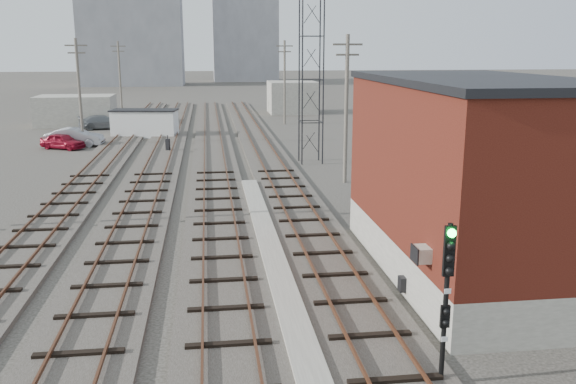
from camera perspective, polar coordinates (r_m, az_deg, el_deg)
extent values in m
plane|color=#282621|center=(68.97, -5.92, 6.44)|extent=(320.00, 320.00, 0.00)
cube|color=#332D28|center=(48.34, -2.20, 3.68)|extent=(3.20, 90.00, 0.20)
cube|color=#4C2816|center=(48.25, -3.05, 3.93)|extent=(0.07, 90.00, 0.12)
cube|color=#4C2816|center=(48.38, -1.35, 3.97)|extent=(0.07, 90.00, 0.12)
cube|color=#332D28|center=(48.15, -6.95, 3.55)|extent=(3.20, 90.00, 0.20)
cube|color=#4C2816|center=(48.11, -7.81, 3.80)|extent=(0.07, 90.00, 0.12)
cube|color=#4C2816|center=(48.12, -6.10, 3.85)|extent=(0.07, 90.00, 0.12)
cube|color=#332D28|center=(48.28, -11.71, 3.40)|extent=(3.20, 90.00, 0.20)
cube|color=#4C2816|center=(48.30, -12.57, 3.64)|extent=(0.07, 90.00, 0.12)
cube|color=#4C2816|center=(48.19, -10.87, 3.70)|extent=(0.07, 90.00, 0.12)
cube|color=#332D28|center=(48.74, -16.41, 3.23)|extent=(3.20, 90.00, 0.20)
cube|color=#4C2816|center=(48.82, -17.26, 3.46)|extent=(0.07, 90.00, 0.12)
cube|color=#4C2816|center=(48.60, -15.59, 3.52)|extent=(0.07, 90.00, 0.12)
cube|color=gray|center=(23.98, -1.37, -6.33)|extent=(0.90, 28.00, 0.26)
cube|color=gray|center=(23.71, 16.33, -5.54)|extent=(6.00, 12.00, 1.50)
cube|color=#5B2115|center=(22.85, 16.89, 2.81)|extent=(6.00, 12.00, 5.50)
cube|color=black|center=(22.54, 17.39, 9.94)|extent=(6.20, 12.20, 0.25)
cube|color=beige|center=(18.55, 12.39, -5.69)|extent=(0.45, 0.62, 0.45)
cube|color=black|center=(20.96, 10.62, -8.45)|extent=(0.20, 0.35, 0.50)
cylinder|color=black|center=(43.23, 1.36, 12.41)|extent=(0.10, 0.10, 15.00)
cylinder|color=black|center=(43.48, 3.36, 12.39)|extent=(0.10, 0.10, 15.00)
cylinder|color=black|center=(44.71, 1.06, 12.44)|extent=(0.10, 0.10, 15.00)
cylinder|color=black|center=(44.96, 2.99, 12.43)|extent=(0.10, 0.10, 15.00)
cylinder|color=#595147|center=(54.63, -18.92, 8.75)|extent=(0.24, 0.24, 9.00)
cube|color=#595147|center=(54.50, -19.23, 12.83)|extent=(1.80, 0.12, 0.12)
cube|color=#595147|center=(54.50, -19.18, 12.20)|extent=(1.40, 0.12, 0.12)
cylinder|color=#595147|center=(79.26, -15.44, 10.19)|extent=(0.24, 0.24, 9.00)
cube|color=#595147|center=(79.17, -15.62, 13.01)|extent=(1.80, 0.12, 0.12)
cube|color=#595147|center=(79.17, -15.59, 12.57)|extent=(1.40, 0.12, 0.12)
cylinder|color=#595147|center=(37.59, 5.47, 7.63)|extent=(0.24, 0.24, 9.00)
cube|color=#595147|center=(37.41, 5.61, 13.58)|extent=(1.80, 0.12, 0.12)
cube|color=#595147|center=(37.41, 5.59, 12.66)|extent=(1.40, 0.12, 0.12)
cylinder|color=#595147|center=(67.09, -0.32, 10.17)|extent=(0.24, 0.24, 9.00)
cube|color=#595147|center=(66.99, -0.32, 13.51)|extent=(1.80, 0.12, 0.12)
cube|color=#595147|center=(66.99, -0.32, 12.99)|extent=(1.40, 0.12, 0.12)
cube|color=gray|center=(144.52, -14.44, 15.63)|extent=(22.00, 14.00, 30.00)
cube|color=gray|center=(158.84, -4.07, 15.04)|extent=(16.00, 12.00, 26.00)
cube|color=gray|center=(70.21, -19.22, 7.21)|extent=(8.00, 5.00, 3.20)
cube|color=gray|center=(79.45, 0.40, 8.86)|extent=(6.00, 6.00, 4.00)
cube|color=gray|center=(16.42, 14.08, -16.85)|extent=(0.40, 0.40, 0.10)
cylinder|color=black|center=(15.51, 14.51, -10.30)|extent=(0.13, 0.13, 4.19)
cube|color=black|center=(15.00, 14.85, -5.37)|extent=(0.27, 0.10, 1.26)
sphere|color=#0CE533|center=(14.78, 15.09, -3.74)|extent=(0.21, 0.21, 0.21)
sphere|color=black|center=(14.87, 15.02, -4.90)|extent=(0.21, 0.21, 0.21)
sphere|color=black|center=(14.97, 14.94, -6.04)|extent=(0.21, 0.21, 0.21)
sphere|color=black|center=(15.07, 14.87, -7.17)|extent=(0.21, 0.21, 0.21)
cube|color=black|center=(15.60, 14.48, -11.21)|extent=(0.23, 0.09, 0.58)
cube|color=white|center=(15.28, 14.71, -8.97)|extent=(0.17, 0.02, 0.13)
cube|color=white|center=(15.79, 14.44, -13.19)|extent=(0.17, 0.02, 0.13)
cube|color=black|center=(49.95, -11.18, 4.33)|extent=(0.38, 0.38, 1.00)
cylinder|color=black|center=(49.86, -11.21, 5.07)|extent=(0.08, 0.08, 0.30)
cube|color=white|center=(59.35, -13.24, 6.24)|extent=(6.22, 3.33, 2.46)
cube|color=black|center=(59.22, -13.31, 7.47)|extent=(6.44, 3.55, 0.12)
imported|color=maroon|center=(54.04, -20.34, 4.48)|extent=(4.10, 3.18, 1.31)
imported|color=#94979B|center=(55.23, -19.29, 4.87)|extent=(4.87, 2.11, 1.56)
imported|color=slate|center=(66.30, -16.92, 6.28)|extent=(5.29, 3.25, 1.43)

